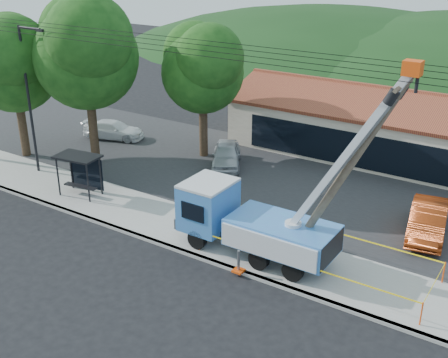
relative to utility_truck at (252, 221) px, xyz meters
name	(u,v)px	position (x,y,z in m)	size (l,w,h in m)	color
ground	(163,277)	(-2.22, -3.71, -1.76)	(120.00, 120.00, 0.00)	black
curb	(192,255)	(-2.22, -1.61, -1.68)	(60.00, 0.25, 0.15)	#A19D97
sidewalk	(215,238)	(-2.22, 0.29, -1.68)	(60.00, 4.00, 0.15)	#A19D97
parking_lot	(290,183)	(-2.22, 8.29, -1.71)	(60.00, 12.00, 0.10)	#28282B
strip_mall	(401,131)	(1.78, 16.27, 0.13)	(22.50, 8.53, 4.67)	#BFB097
streetlight	(30,90)	(-16.00, 1.29, 3.55)	(2.13, 0.22, 9.00)	black
tree_west_near	(85,47)	(-14.22, 4.29, 5.77)	(7.56, 6.72, 10.80)	#332316
tree_west_far	(13,59)	(-19.22, 2.79, 4.78)	(6.84, 6.08, 9.48)	#332316
tree_lot	(202,64)	(-9.22, 9.29, 4.45)	(6.30, 5.60, 8.94)	#332316
hill_west	(337,51)	(-17.22, 51.29, -1.76)	(78.40, 56.00, 28.00)	#143513
utility_truck	(252,221)	(0.00, 0.00, 0.00)	(10.11, 3.97, 9.51)	black
leaning_pole	(350,165)	(4.21, 0.34, 3.52)	(4.88, 1.95, 9.41)	brown
bus_shelter	(80,165)	(-11.31, 0.35, 0.11)	(2.62, 1.83, 2.35)	black
caution_tape	(316,251)	(2.94, 0.53, -0.87)	(10.17, 3.43, 0.99)	#F94A0D
car_silver	(226,167)	(-6.89, 8.50, -1.76)	(1.74, 4.34, 1.48)	#B8BCC0
car_red	(425,236)	(6.27, 6.18, -1.76)	(1.65, 4.73, 1.56)	#9E360F
car_white	(114,140)	(-16.69, 8.57, -1.76)	(1.80, 4.43, 1.29)	white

